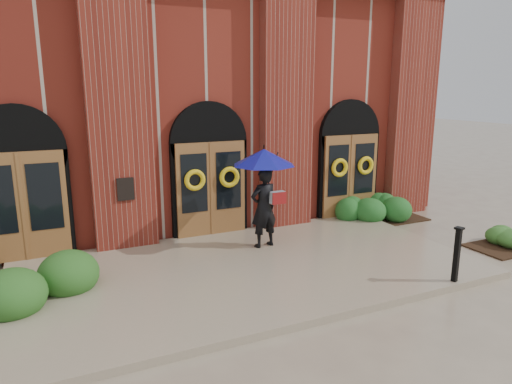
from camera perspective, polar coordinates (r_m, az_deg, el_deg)
ground at (r=10.22m, az=-0.34°, el=-10.30°), size 90.00×90.00×0.00m
landing at (r=10.32m, az=-0.69°, el=-9.62°), size 10.00×5.30×0.15m
church_building at (r=17.78m, az=-12.38°, el=10.89°), size 16.20×12.53×7.00m
man_with_umbrella at (r=11.06m, az=1.01°, el=1.64°), size 1.76×1.76×2.45m
metal_post at (r=10.16m, az=23.81°, el=-7.01°), size 0.19×0.19×1.16m
hedge_wall_right at (r=14.55m, az=14.90°, el=-2.12°), size 2.89×1.15×0.74m
hedge_front_right at (r=13.24m, az=28.20°, el=-5.40°), size 1.25×1.07×0.44m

